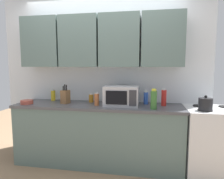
{
  "coord_description": "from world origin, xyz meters",
  "views": [
    {
      "loc": [
        0.71,
        -3.13,
        1.47
      ],
      "look_at": [
        0.2,
        -0.25,
        1.12
      ],
      "focal_mm": 32.23,
      "sensor_mm": 36.0,
      "label": 1
    }
  ],
  "objects_px": {
    "kettle": "(205,104)",
    "bowl_ceramic_small": "(27,102)",
    "stove_range": "(214,141)",
    "knife_block": "(65,97)",
    "microwave": "(122,96)",
    "bottle_green_oil": "(154,100)",
    "bottle_spice_jar": "(97,99)",
    "bottle_blue_cleaner": "(146,98)",
    "bottle_amber_vinegar": "(91,98)",
    "bottle_yellow_mustard": "(53,95)",
    "bottle_red_sauce": "(164,98)"
  },
  "relations": [
    {
      "from": "microwave",
      "to": "bottle_green_oil",
      "type": "relative_size",
      "value": 1.79
    },
    {
      "from": "bottle_spice_jar",
      "to": "bottle_blue_cleaner",
      "type": "height_order",
      "value": "bottle_blue_cleaner"
    },
    {
      "from": "microwave",
      "to": "stove_range",
      "type": "bearing_deg",
      "value": -0.33
    },
    {
      "from": "kettle",
      "to": "bowl_ceramic_small",
      "type": "distance_m",
      "value": 2.5
    },
    {
      "from": "kettle",
      "to": "microwave",
      "type": "distance_m",
      "value": 1.1
    },
    {
      "from": "bottle_amber_vinegar",
      "to": "bottle_spice_jar",
      "type": "bearing_deg",
      "value": -56.47
    },
    {
      "from": "bottle_blue_cleaner",
      "to": "bowl_ceramic_small",
      "type": "distance_m",
      "value": 1.78
    },
    {
      "from": "stove_range",
      "to": "bottle_yellow_mustard",
      "type": "xyz_separation_m",
      "value": [
        -2.42,
        0.22,
        0.53
      ]
    },
    {
      "from": "knife_block",
      "to": "bottle_blue_cleaner",
      "type": "height_order",
      "value": "knife_block"
    },
    {
      "from": "kettle",
      "to": "bottle_blue_cleaner",
      "type": "xyz_separation_m",
      "value": [
        -0.75,
        0.31,
        0.01
      ]
    },
    {
      "from": "stove_range",
      "to": "bottle_yellow_mustard",
      "type": "relative_size",
      "value": 5.07
    },
    {
      "from": "bottle_red_sauce",
      "to": "bottle_amber_vinegar",
      "type": "bearing_deg",
      "value": 175.56
    },
    {
      "from": "bottle_red_sauce",
      "to": "bottle_blue_cleaner",
      "type": "relative_size",
      "value": 1.17
    },
    {
      "from": "stove_range",
      "to": "bottle_spice_jar",
      "type": "xyz_separation_m",
      "value": [
        -1.61,
        -0.05,
        0.54
      ]
    },
    {
      "from": "bottle_green_oil",
      "to": "bottle_yellow_mustard",
      "type": "bearing_deg",
      "value": 166.23
    },
    {
      "from": "stove_range",
      "to": "knife_block",
      "type": "relative_size",
      "value": 3.16
    },
    {
      "from": "kettle",
      "to": "bottle_green_oil",
      "type": "distance_m",
      "value": 0.65
    },
    {
      "from": "bottle_blue_cleaner",
      "to": "bowl_ceramic_small",
      "type": "relative_size",
      "value": 1.13
    },
    {
      "from": "bottle_yellow_mustard",
      "to": "bowl_ceramic_small",
      "type": "xyz_separation_m",
      "value": [
        -0.25,
        -0.35,
        -0.06
      ]
    },
    {
      "from": "stove_range",
      "to": "bottle_green_oil",
      "type": "distance_m",
      "value": 1.01
    },
    {
      "from": "kettle",
      "to": "knife_block",
      "type": "height_order",
      "value": "knife_block"
    },
    {
      "from": "bottle_yellow_mustard",
      "to": "bottle_green_oil",
      "type": "bearing_deg",
      "value": -13.77
    },
    {
      "from": "stove_range",
      "to": "bottle_spice_jar",
      "type": "relative_size",
      "value": 4.96
    },
    {
      "from": "microwave",
      "to": "bottle_green_oil",
      "type": "height_order",
      "value": "microwave"
    },
    {
      "from": "kettle",
      "to": "bottle_amber_vinegar",
      "type": "bearing_deg",
      "value": 168.77
    },
    {
      "from": "bottle_yellow_mustard",
      "to": "bottle_red_sauce",
      "type": "height_order",
      "value": "bottle_red_sauce"
    },
    {
      "from": "microwave",
      "to": "bottle_yellow_mustard",
      "type": "xyz_separation_m",
      "value": [
        -1.16,
        0.22,
        -0.05
      ]
    },
    {
      "from": "bottle_amber_vinegar",
      "to": "bottle_blue_cleaner",
      "type": "height_order",
      "value": "bottle_blue_cleaner"
    },
    {
      "from": "bottle_spice_jar",
      "to": "bowl_ceramic_small",
      "type": "height_order",
      "value": "bottle_spice_jar"
    },
    {
      "from": "kettle",
      "to": "bottle_red_sauce",
      "type": "bearing_deg",
      "value": 155.05
    },
    {
      "from": "bottle_yellow_mustard",
      "to": "bottle_spice_jar",
      "type": "xyz_separation_m",
      "value": [
        0.81,
        -0.28,
        0.0
      ]
    },
    {
      "from": "knife_block",
      "to": "bottle_yellow_mustard",
      "type": "relative_size",
      "value": 1.6
    },
    {
      "from": "bottle_red_sauce",
      "to": "bowl_ceramic_small",
      "type": "bearing_deg",
      "value": -173.89
    },
    {
      "from": "bottle_spice_jar",
      "to": "bottle_blue_cleaner",
      "type": "bearing_deg",
      "value": 18.09
    },
    {
      "from": "kettle",
      "to": "bottle_red_sauce",
      "type": "distance_m",
      "value": 0.55
    },
    {
      "from": "bottle_red_sauce",
      "to": "knife_block",
      "type": "bearing_deg",
      "value": -177.07
    },
    {
      "from": "knife_block",
      "to": "bottle_spice_jar",
      "type": "xyz_separation_m",
      "value": [
        0.51,
        -0.07,
        -0.02
      ]
    },
    {
      "from": "bottle_yellow_mustard",
      "to": "bowl_ceramic_small",
      "type": "relative_size",
      "value": 0.98
    },
    {
      "from": "bottle_amber_vinegar",
      "to": "bottle_green_oil",
      "type": "height_order",
      "value": "bottle_green_oil"
    },
    {
      "from": "bottle_green_oil",
      "to": "bowl_ceramic_small",
      "type": "relative_size",
      "value": 1.47
    },
    {
      "from": "microwave",
      "to": "bottle_green_oil",
      "type": "bearing_deg",
      "value": -21.6
    },
    {
      "from": "bottle_yellow_mustard",
      "to": "bottle_red_sauce",
      "type": "distance_m",
      "value": 1.76
    },
    {
      "from": "bottle_amber_vinegar",
      "to": "bottle_spice_jar",
      "type": "height_order",
      "value": "bottle_spice_jar"
    },
    {
      "from": "bottle_amber_vinegar",
      "to": "bottle_spice_jar",
      "type": "relative_size",
      "value": 0.79
    },
    {
      "from": "bottle_spice_jar",
      "to": "bowl_ceramic_small",
      "type": "relative_size",
      "value": 1.0
    },
    {
      "from": "bottle_amber_vinegar",
      "to": "bowl_ceramic_small",
      "type": "distance_m",
      "value": 0.96
    },
    {
      "from": "bottle_spice_jar",
      "to": "bottle_green_oil",
      "type": "distance_m",
      "value": 0.8
    },
    {
      "from": "knife_block",
      "to": "bottle_yellow_mustard",
      "type": "xyz_separation_m",
      "value": [
        -0.3,
        0.21,
        -0.02
      ]
    },
    {
      "from": "bottle_spice_jar",
      "to": "bottle_blue_cleaner",
      "type": "distance_m",
      "value": 0.72
    },
    {
      "from": "bottle_red_sauce",
      "to": "bottle_green_oil",
      "type": "xyz_separation_m",
      "value": [
        -0.15,
        -0.26,
        0.01
      ]
    }
  ]
}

